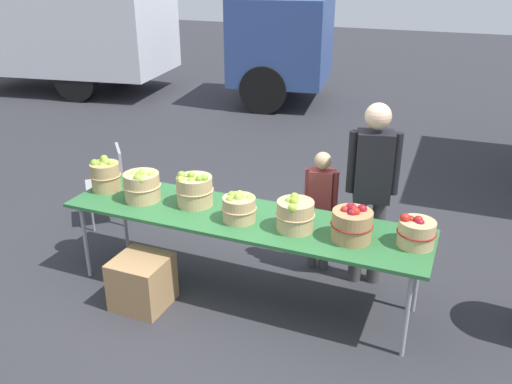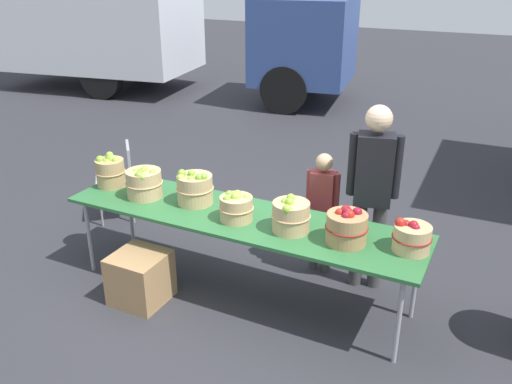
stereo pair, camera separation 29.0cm
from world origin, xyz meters
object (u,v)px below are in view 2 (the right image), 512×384
object	(u,v)px
market_table	(240,219)
apple_basket_green_3	(236,207)
vendor_adult	(373,185)
produce_crate	(140,277)
apple_basket_red_1	(411,237)
apple_basket_green_2	(195,188)
apple_basket_green_0	(110,171)
box_truck	(141,21)
child_customer	(322,204)
apple_basket_red_0	(347,227)
folding_chair	(120,176)
apple_basket_green_1	(144,183)
apple_basket_green_4	(291,216)

from	to	relation	value
market_table	apple_basket_green_3	world-z (taller)	apple_basket_green_3
vendor_adult	produce_crate	bearing A→B (deg)	18.91
apple_basket_green_3	apple_basket_red_1	distance (m)	1.39
apple_basket_green_2	vendor_adult	distance (m)	1.52
apple_basket_green_0	box_truck	xyz separation A→B (m)	(-4.25, 6.07, 0.59)
apple_basket_green_2	produce_crate	bearing A→B (deg)	-114.41
vendor_adult	child_customer	bearing A→B (deg)	-21.64
apple_basket_red_0	folding_chair	size ratio (longest dim) A/B	0.38
market_table	folding_chair	size ratio (longest dim) A/B	3.60
apple_basket_red_1	child_customer	xyz separation A→B (m)	(-0.91, 0.62, -0.18)
apple_basket_green_3	folding_chair	bearing A→B (deg)	156.91
folding_chair	apple_basket_green_1	bearing A→B (deg)	9.82
apple_basket_red_0	box_truck	xyz separation A→B (m)	(-6.57, 6.15, 0.61)
box_truck	apple_basket_green_4	bearing A→B (deg)	-54.26
child_customer	apple_basket_green_2	bearing A→B (deg)	28.39
market_table	apple_basket_green_0	size ratio (longest dim) A/B	9.92
market_table	apple_basket_green_1	size ratio (longest dim) A/B	9.30
produce_crate	folding_chair	bearing A→B (deg)	134.20
folding_chair	market_table	bearing A→B (deg)	27.66
apple_basket_green_0	produce_crate	size ratio (longest dim) A/B	0.71
apple_basket_green_2	apple_basket_green_4	xyz separation A→B (m)	(0.95, -0.11, -0.01)
apple_basket_green_4	apple_basket_red_0	bearing A→B (deg)	1.29
apple_basket_red_0	folding_chair	world-z (taller)	apple_basket_red_0
child_customer	folding_chair	xyz separation A→B (m)	(-2.39, 0.07, -0.18)
apple_basket_green_3	apple_basket_green_4	xyz separation A→B (m)	(0.47, 0.02, 0.01)
apple_basket_green_4	child_customer	world-z (taller)	child_customer
apple_basket_red_1	produce_crate	bearing A→B (deg)	-165.89
apple_basket_red_1	vendor_adult	distance (m)	0.73
apple_basket_green_1	box_truck	distance (m)	7.75
folding_chair	produce_crate	size ratio (longest dim) A/B	1.97
apple_basket_green_0	apple_basket_green_4	distance (m)	1.87
apple_basket_green_3	vendor_adult	distance (m)	1.17
apple_basket_green_4	folding_chair	world-z (taller)	apple_basket_green_4
apple_basket_red_0	box_truck	distance (m)	9.02
apple_basket_red_0	produce_crate	distance (m)	1.83
apple_basket_green_1	apple_basket_green_2	size ratio (longest dim) A/B	1.01
apple_basket_green_1	vendor_adult	xyz separation A→B (m)	(1.89, 0.65, 0.09)
apple_basket_green_0	child_customer	xyz separation A→B (m)	(1.88, 0.63, -0.21)
apple_basket_green_0	apple_basket_red_1	distance (m)	2.78
apple_basket_green_3	folding_chair	xyz separation A→B (m)	(-1.91, 0.81, -0.36)
apple_basket_green_4	folding_chair	bearing A→B (deg)	161.56
apple_basket_green_0	vendor_adult	xyz separation A→B (m)	(2.33, 0.58, 0.08)
apple_basket_green_2	vendor_adult	world-z (taller)	vendor_adult
folding_chair	produce_crate	bearing A→B (deg)	3.06
apple_basket_green_4	apple_basket_red_1	bearing A→B (deg)	6.41
apple_basket_red_0	child_customer	distance (m)	0.87
apple_basket_green_1	child_customer	xyz separation A→B (m)	(1.44, 0.70, -0.20)
vendor_adult	box_truck	bearing A→B (deg)	-54.39
apple_basket_green_4	apple_basket_red_1	world-z (taller)	apple_basket_green_4
apple_basket_green_4	vendor_adult	world-z (taller)	vendor_adult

